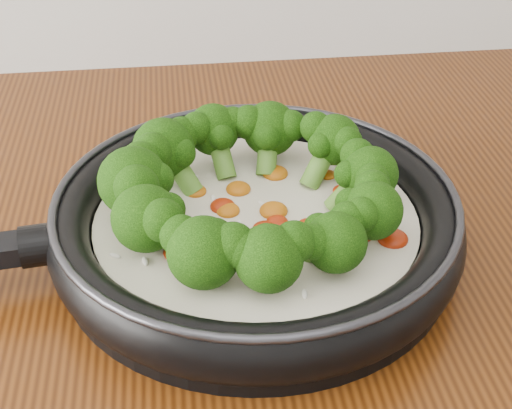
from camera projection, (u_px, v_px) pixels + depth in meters
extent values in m
cylinder|color=black|center=(256.00, 245.00, 0.66)|extent=(0.38, 0.38, 0.01)
torus|color=black|center=(256.00, 221.00, 0.64)|extent=(0.40, 0.40, 0.04)
torus|color=#2D2D33|center=(256.00, 197.00, 0.63)|extent=(0.39, 0.39, 0.01)
cylinder|color=black|center=(41.00, 245.00, 0.60)|extent=(0.04, 0.04, 0.04)
cylinder|color=silver|center=(256.00, 228.00, 0.65)|extent=(0.31, 0.31, 0.02)
ellipsoid|color=#9E2107|center=(277.00, 222.00, 0.63)|extent=(0.02, 0.02, 0.01)
ellipsoid|color=#9E2107|center=(362.00, 235.00, 0.61)|extent=(0.03, 0.03, 0.01)
ellipsoid|color=#B85B0B|center=(274.00, 211.00, 0.64)|extent=(0.03, 0.03, 0.01)
ellipsoid|color=#9E2107|center=(393.00, 239.00, 0.61)|extent=(0.03, 0.03, 0.01)
ellipsoid|color=#9E2107|center=(223.00, 206.00, 0.65)|extent=(0.03, 0.03, 0.01)
ellipsoid|color=#B85B0B|center=(327.00, 175.00, 0.69)|extent=(0.02, 0.02, 0.01)
ellipsoid|color=#9E2107|center=(341.00, 191.00, 0.67)|extent=(0.02, 0.02, 0.01)
ellipsoid|color=#9E2107|center=(262.00, 234.00, 0.62)|extent=(0.02, 0.02, 0.01)
ellipsoid|color=#B85B0B|center=(196.00, 191.00, 0.67)|extent=(0.03, 0.03, 0.01)
ellipsoid|color=#9E2107|center=(310.00, 228.00, 0.62)|extent=(0.03, 0.03, 0.01)
ellipsoid|color=#9E2107|center=(265.00, 229.00, 0.62)|extent=(0.03, 0.03, 0.01)
ellipsoid|color=#B85B0B|center=(238.00, 189.00, 0.67)|extent=(0.03, 0.03, 0.01)
ellipsoid|color=#9E2107|center=(178.00, 252.00, 0.60)|extent=(0.03, 0.03, 0.01)
ellipsoid|color=#9E2107|center=(255.00, 260.00, 0.59)|extent=(0.03, 0.03, 0.01)
ellipsoid|color=#B85B0B|center=(228.00, 211.00, 0.64)|extent=(0.03, 0.03, 0.01)
ellipsoid|color=#9E2107|center=(263.00, 280.00, 0.57)|extent=(0.03, 0.03, 0.01)
ellipsoid|color=#9E2107|center=(227.00, 254.00, 0.59)|extent=(0.03, 0.03, 0.01)
ellipsoid|color=#B85B0B|center=(275.00, 173.00, 0.70)|extent=(0.03, 0.03, 0.01)
ellipsoid|color=white|center=(115.00, 256.00, 0.59)|extent=(0.01, 0.01, 0.00)
ellipsoid|color=white|center=(214.00, 234.00, 0.62)|extent=(0.01, 0.00, 0.00)
ellipsoid|color=white|center=(188.00, 156.00, 0.72)|extent=(0.01, 0.01, 0.00)
ellipsoid|color=white|center=(177.00, 208.00, 0.65)|extent=(0.01, 0.01, 0.00)
ellipsoid|color=white|center=(119.00, 230.00, 0.62)|extent=(0.01, 0.01, 0.00)
ellipsoid|color=white|center=(278.00, 252.00, 0.60)|extent=(0.01, 0.01, 0.00)
ellipsoid|color=white|center=(215.00, 161.00, 0.72)|extent=(0.01, 0.01, 0.00)
ellipsoid|color=white|center=(180.00, 262.00, 0.59)|extent=(0.01, 0.01, 0.00)
ellipsoid|color=white|center=(191.00, 261.00, 0.59)|extent=(0.01, 0.01, 0.00)
ellipsoid|color=white|center=(145.00, 261.00, 0.58)|extent=(0.01, 0.01, 0.00)
ellipsoid|color=white|center=(183.00, 172.00, 0.70)|extent=(0.01, 0.00, 0.00)
ellipsoid|color=white|center=(193.00, 176.00, 0.69)|extent=(0.01, 0.01, 0.00)
ellipsoid|color=white|center=(320.00, 228.00, 0.62)|extent=(0.01, 0.01, 0.00)
ellipsoid|color=white|center=(239.00, 223.00, 0.63)|extent=(0.01, 0.01, 0.00)
ellipsoid|color=white|center=(262.00, 204.00, 0.66)|extent=(0.01, 0.01, 0.00)
ellipsoid|color=white|center=(305.00, 294.00, 0.55)|extent=(0.01, 0.01, 0.00)
ellipsoid|color=white|center=(276.00, 246.00, 0.60)|extent=(0.01, 0.01, 0.00)
ellipsoid|color=white|center=(224.00, 201.00, 0.66)|extent=(0.01, 0.01, 0.00)
ellipsoid|color=white|center=(276.00, 221.00, 0.63)|extent=(0.01, 0.01, 0.00)
ellipsoid|color=white|center=(228.00, 232.00, 0.62)|extent=(0.01, 0.01, 0.00)
ellipsoid|color=white|center=(213.00, 198.00, 0.66)|extent=(0.01, 0.01, 0.00)
ellipsoid|color=white|center=(243.00, 235.00, 0.62)|extent=(0.01, 0.01, 0.00)
cylinder|color=#639932|center=(346.00, 194.00, 0.64)|extent=(0.04, 0.02, 0.04)
sphere|color=black|center=(370.00, 174.00, 0.64)|extent=(0.05, 0.05, 0.05)
sphere|color=black|center=(357.00, 155.00, 0.64)|extent=(0.03, 0.03, 0.03)
sphere|color=black|center=(372.00, 179.00, 0.62)|extent=(0.03, 0.03, 0.03)
sphere|color=black|center=(348.00, 174.00, 0.63)|extent=(0.03, 0.03, 0.02)
cylinder|color=#639932|center=(318.00, 167.00, 0.68)|extent=(0.04, 0.04, 0.04)
sphere|color=black|center=(335.00, 140.00, 0.68)|extent=(0.05, 0.05, 0.05)
sphere|color=black|center=(316.00, 127.00, 0.68)|extent=(0.03, 0.03, 0.03)
sphere|color=black|center=(347.00, 142.00, 0.66)|extent=(0.03, 0.03, 0.03)
sphere|color=black|center=(321.00, 145.00, 0.67)|extent=(0.03, 0.03, 0.02)
cylinder|color=#639932|center=(267.00, 156.00, 0.70)|extent=(0.03, 0.04, 0.04)
sphere|color=black|center=(270.00, 129.00, 0.70)|extent=(0.06, 0.06, 0.05)
sphere|color=black|center=(248.00, 122.00, 0.70)|extent=(0.04, 0.04, 0.03)
sphere|color=black|center=(290.00, 126.00, 0.69)|extent=(0.03, 0.03, 0.03)
sphere|color=black|center=(267.00, 136.00, 0.69)|extent=(0.03, 0.03, 0.03)
cylinder|color=#639932|center=(222.00, 158.00, 0.69)|extent=(0.03, 0.04, 0.04)
sphere|color=black|center=(213.00, 129.00, 0.70)|extent=(0.05, 0.05, 0.05)
sphere|color=black|center=(197.00, 128.00, 0.68)|extent=(0.03, 0.03, 0.03)
sphere|color=black|center=(233.00, 122.00, 0.70)|extent=(0.03, 0.03, 0.03)
sphere|color=black|center=(221.00, 137.00, 0.68)|extent=(0.03, 0.03, 0.02)
cylinder|color=#639932|center=(183.00, 174.00, 0.67)|extent=(0.04, 0.04, 0.04)
sphere|color=black|center=(163.00, 149.00, 0.67)|extent=(0.06, 0.06, 0.06)
sphere|color=black|center=(153.00, 152.00, 0.64)|extent=(0.04, 0.04, 0.04)
sphere|color=black|center=(182.00, 134.00, 0.68)|extent=(0.04, 0.04, 0.03)
sphere|color=black|center=(180.00, 153.00, 0.66)|extent=(0.03, 0.03, 0.03)
cylinder|color=#639932|center=(161.00, 202.00, 0.63)|extent=(0.04, 0.02, 0.04)
sphere|color=black|center=(133.00, 182.00, 0.62)|extent=(0.07, 0.07, 0.06)
sphere|color=black|center=(137.00, 187.00, 0.59)|extent=(0.04, 0.04, 0.04)
sphere|color=black|center=(141.00, 161.00, 0.63)|extent=(0.04, 0.04, 0.04)
sphere|color=black|center=(156.00, 179.00, 0.62)|extent=(0.03, 0.03, 0.03)
cylinder|color=#639932|center=(171.00, 230.00, 0.60)|extent=(0.04, 0.03, 0.04)
sphere|color=black|center=(146.00, 218.00, 0.58)|extent=(0.06, 0.06, 0.06)
sphere|color=black|center=(163.00, 220.00, 0.56)|extent=(0.04, 0.04, 0.03)
sphere|color=black|center=(140.00, 197.00, 0.59)|extent=(0.04, 0.04, 0.03)
sphere|color=black|center=(169.00, 209.00, 0.59)|extent=(0.03, 0.03, 0.03)
cylinder|color=#639932|center=(216.00, 256.00, 0.57)|extent=(0.03, 0.04, 0.04)
sphere|color=black|center=(204.00, 253.00, 0.55)|extent=(0.06, 0.06, 0.06)
sphere|color=black|center=(233.00, 245.00, 0.54)|extent=(0.04, 0.04, 0.04)
sphere|color=black|center=(181.00, 236.00, 0.55)|extent=(0.04, 0.04, 0.03)
sphere|color=black|center=(215.00, 236.00, 0.56)|extent=(0.03, 0.03, 0.03)
cylinder|color=#639932|center=(266.00, 261.00, 0.57)|extent=(0.02, 0.04, 0.04)
sphere|color=black|center=(269.00, 259.00, 0.54)|extent=(0.06, 0.06, 0.05)
sphere|color=black|center=(294.00, 242.00, 0.54)|extent=(0.04, 0.04, 0.03)
sphere|color=black|center=(242.00, 249.00, 0.54)|extent=(0.03, 0.03, 0.03)
sphere|color=black|center=(266.00, 240.00, 0.55)|extent=(0.03, 0.03, 0.03)
cylinder|color=#639932|center=(318.00, 248.00, 0.58)|extent=(0.03, 0.04, 0.04)
sphere|color=black|center=(336.00, 242.00, 0.56)|extent=(0.05, 0.05, 0.05)
sphere|color=black|center=(348.00, 220.00, 0.57)|extent=(0.03, 0.03, 0.03)
sphere|color=black|center=(315.00, 242.00, 0.55)|extent=(0.03, 0.03, 0.03)
sphere|color=black|center=(319.00, 228.00, 0.57)|extent=(0.03, 0.03, 0.02)
cylinder|color=#639932|center=(346.00, 224.00, 0.60)|extent=(0.04, 0.04, 0.04)
sphere|color=black|center=(373.00, 210.00, 0.59)|extent=(0.05, 0.05, 0.05)
sphere|color=black|center=(373.00, 188.00, 0.60)|extent=(0.03, 0.03, 0.03)
sphere|color=black|center=(362.00, 214.00, 0.57)|extent=(0.03, 0.03, 0.03)
sphere|color=black|center=(350.00, 202.00, 0.59)|extent=(0.03, 0.03, 0.02)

